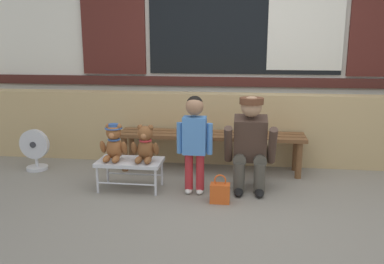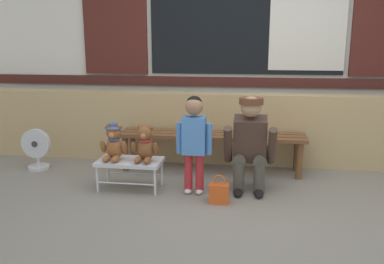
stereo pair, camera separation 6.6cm
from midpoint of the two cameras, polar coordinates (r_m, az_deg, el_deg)
ground_plane at (r=3.67m, az=6.83°, el=-10.76°), size 60.00×60.00×0.00m
brick_low_wall at (r=4.91m, az=7.49°, el=0.44°), size 7.92×0.25×0.85m
shop_facade at (r=5.32m, az=8.08°, el=16.21°), size 8.08×0.26×3.58m
wooden_bench_long at (r=4.58m, az=3.13°, el=-1.01°), size 2.10×0.40×0.44m
small_display_bench at (r=4.08m, az=-8.30°, el=-4.38°), size 0.64×0.36×0.30m
teddy_bear_with_hat at (r=4.08m, az=-10.54°, el=-1.47°), size 0.28×0.27×0.36m
teddy_bear_plain at (r=3.99m, az=-6.18°, el=-1.78°), size 0.28×0.26×0.36m
child_standing at (r=3.84m, az=0.79°, el=-0.30°), size 0.35×0.18×0.96m
adult_crouching at (r=3.99m, az=8.79°, el=-1.60°), size 0.50×0.49×0.95m
handbag_on_ground at (r=3.76m, az=4.35°, el=-8.56°), size 0.18×0.11×0.27m
floor_fan at (r=4.98m, az=-20.73°, el=-2.31°), size 0.34×0.24×0.48m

